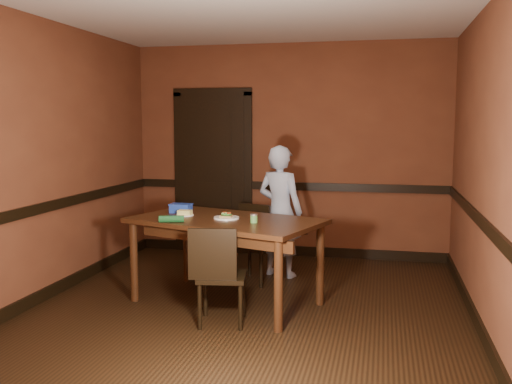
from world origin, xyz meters
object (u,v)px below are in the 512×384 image
at_px(chair_near, 222,274).
at_px(food_tub, 181,208).
at_px(sandwich_plate, 226,217).
at_px(cheese_saucer, 185,213).
at_px(person, 280,211).
at_px(chair_far, 255,244).
at_px(dining_table, 226,261).
at_px(sauce_jar, 254,218).

distance_m(chair_near, food_tub, 1.11).
distance_m(sandwich_plate, cheese_saucer, 0.45).
relative_size(chair_near, person, 0.58).
xyz_separation_m(chair_far, cheese_saucer, (-0.55, -0.67, 0.42)).
bearing_deg(dining_table, sandwich_plate, 14.81).
bearing_deg(chair_near, food_tub, -60.14).
distance_m(dining_table, chair_far, 0.77).
height_order(dining_table, chair_far, chair_far).
bearing_deg(dining_table, cheese_saucer, -172.51).
bearing_deg(cheese_saucer, food_tub, 121.59).
bearing_deg(chair_near, sandwich_plate, -88.08).
xyz_separation_m(dining_table, chair_far, (0.11, 0.76, 0.00)).
relative_size(sauce_jar, cheese_saucer, 0.47).
bearing_deg(sandwich_plate, person, 73.52).
relative_size(chair_far, cheese_saucer, 4.79).
bearing_deg(chair_near, person, -106.95).
bearing_deg(sauce_jar, person, 89.25).
bearing_deg(sandwich_plate, sauce_jar, -27.84).
xyz_separation_m(dining_table, food_tub, (-0.54, 0.25, 0.45)).
xyz_separation_m(sandwich_plate, food_tub, (-0.54, 0.25, 0.03)).
height_order(sandwich_plate, food_tub, food_tub).
bearing_deg(sauce_jar, sandwich_plate, 152.16).
xyz_separation_m(chair_far, chair_near, (0.01, -1.30, 0.02)).
xyz_separation_m(dining_table, sandwich_plate, (0.01, -0.00, 0.42)).
xyz_separation_m(person, cheese_saucer, (-0.76, -0.99, 0.10)).
relative_size(sandwich_plate, food_tub, 1.11).
distance_m(dining_table, food_tub, 0.74).
height_order(person, sauce_jar, person).
xyz_separation_m(sauce_jar, cheese_saucer, (-0.74, 0.24, -0.02)).
relative_size(dining_table, person, 1.19).
relative_size(chair_far, sandwich_plate, 3.41).
distance_m(person, sandwich_plate, 1.13).
distance_m(chair_far, chair_near, 1.30).
distance_m(sandwich_plate, food_tub, 0.60).
distance_m(sauce_jar, cheese_saucer, 0.78).
relative_size(dining_table, cheese_saucer, 10.12).
relative_size(person, sauce_jar, 18.26).
distance_m(person, cheese_saucer, 1.25).
relative_size(dining_table, chair_far, 2.11).
xyz_separation_m(sandwich_plate, cheese_saucer, (-0.44, 0.08, 0.00)).
distance_m(chair_near, sandwich_plate, 0.69).
height_order(chair_far, sandwich_plate, sandwich_plate).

